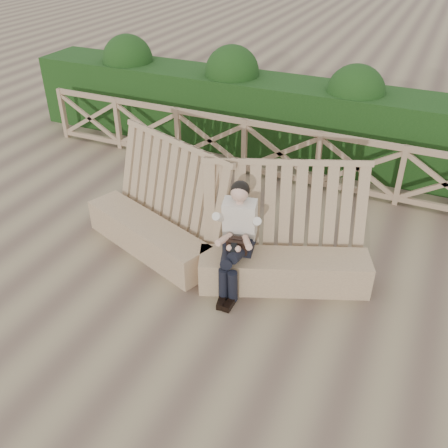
% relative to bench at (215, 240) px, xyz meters
% --- Properties ---
extents(ground, '(60.00, 60.00, 0.00)m').
position_rel_bench_xyz_m(ground, '(-0.02, -0.65, -0.41)').
color(ground, brown).
rests_on(ground, ground).
extents(bench, '(4.42, 1.55, 1.62)m').
position_rel_bench_xyz_m(bench, '(0.00, 0.00, 0.00)').
color(bench, '#8E6C51').
rests_on(bench, ground).
extents(woman, '(0.50, 0.95, 1.53)m').
position_rel_bench_xyz_m(woman, '(0.46, -0.27, 0.41)').
color(woman, black).
rests_on(woman, ground).
extents(guardrail, '(10.10, 0.09, 1.10)m').
position_rel_bench_xyz_m(guardrail, '(-0.02, 2.85, 0.14)').
color(guardrail, '#886A4F').
rests_on(guardrail, ground).
extents(hedge, '(12.00, 1.20, 1.50)m').
position_rel_bench_xyz_m(hedge, '(-0.02, 4.05, 0.34)').
color(hedge, black).
rests_on(hedge, ground).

